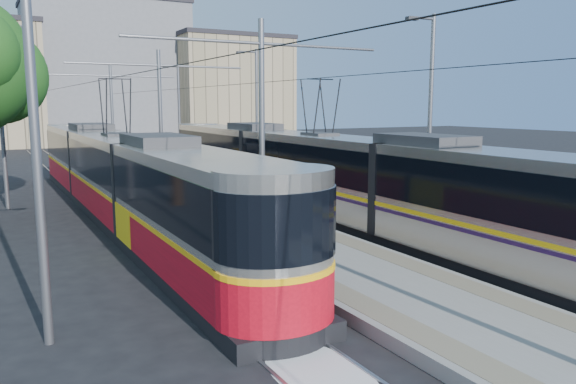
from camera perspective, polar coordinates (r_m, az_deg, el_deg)
ground at (r=13.16m, az=13.32°, el=-11.43°), size 160.00×160.00×0.00m
platform at (r=27.74m, az=-10.85°, el=-0.33°), size 4.00×50.00×0.30m
tactile_strip_left at (r=27.32m, az=-13.75°, el=-0.24°), size 0.70×50.00×0.01m
tactile_strip_right at (r=28.19m, az=-8.06°, el=0.21°), size 0.70×50.00×0.01m
rails at (r=27.77m, az=-10.84°, el=-0.60°), size 8.71×70.00×0.03m
tram_left at (r=23.39m, az=-16.80°, el=1.61°), size 2.43×28.95×5.50m
tram_right at (r=22.75m, az=3.21°, el=2.16°), size 2.43×30.34×5.50m
catenary at (r=24.70m, az=-9.07°, el=8.80°), size 9.20×70.00×7.00m
street_lamps at (r=31.23m, az=-13.37°, el=8.04°), size 15.18×38.22×8.00m
shelter at (r=28.01m, az=-9.18°, el=2.52°), size 0.82×1.12×2.22m
building_centre at (r=74.59m, az=-18.02°, el=11.50°), size 18.36×14.28×16.92m
building_right at (r=72.87m, az=-5.97°, el=10.42°), size 14.28×10.20×13.04m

